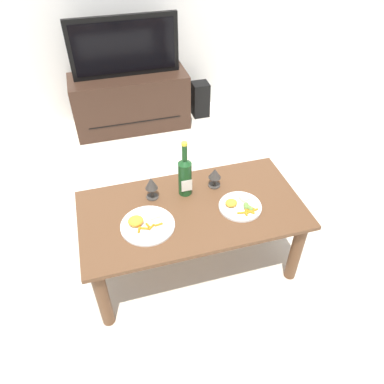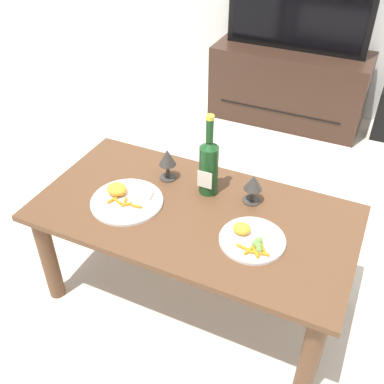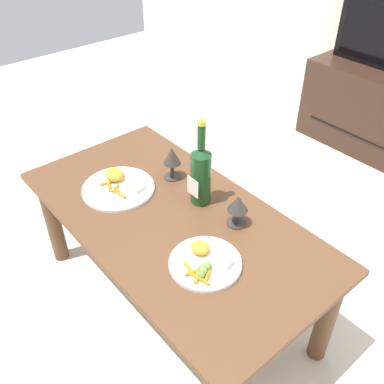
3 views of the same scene
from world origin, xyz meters
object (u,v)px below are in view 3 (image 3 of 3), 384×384
object	(u,v)px
dining_table	(173,233)
goblet_right	(238,205)
dinner_plate_left	(118,186)
goblet_left	(172,158)
dinner_plate_right	(205,262)
wine_bottle	(200,172)

from	to	relation	value
dining_table	goblet_right	bearing A→B (deg)	39.97
goblet_right	dinner_plate_left	distance (m)	0.51
goblet_left	dinner_plate_right	xyz separation A→B (m)	(0.46, -0.22, -0.08)
goblet_left	goblet_right	world-z (taller)	goblet_left
dinner_plate_right	dinner_plate_left	bearing A→B (deg)	179.48
goblet_left	goblet_right	bearing A→B (deg)	0.00
goblet_left	dinner_plate_right	size ratio (longest dim) A/B	0.59
dining_table	goblet_left	bearing A→B (deg)	141.34
goblet_right	wine_bottle	bearing A→B (deg)	-175.94
dinner_plate_right	dining_table	bearing A→B (deg)	165.72
goblet_left	dinner_plate_left	size ratio (longest dim) A/B	0.49
dining_table	dinner_plate_right	distance (m)	0.29
dining_table	dinner_plate_left	world-z (taller)	dinner_plate_left
goblet_right	goblet_left	bearing A→B (deg)	180.00
wine_bottle	dinner_plate_right	size ratio (longest dim) A/B	1.45
goblet_left	dinner_plate_left	xyz separation A→B (m)	(-0.08, -0.22, -0.08)
goblet_right	dinner_plate_left	xyz separation A→B (m)	(-0.46, -0.22, -0.07)
goblet_right	dinner_plate_right	bearing A→B (deg)	-70.58
goblet_right	dinner_plate_right	distance (m)	0.25
wine_bottle	goblet_right	bearing A→B (deg)	4.06
dining_table	goblet_right	distance (m)	0.30
wine_bottle	dinner_plate_right	world-z (taller)	wine_bottle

